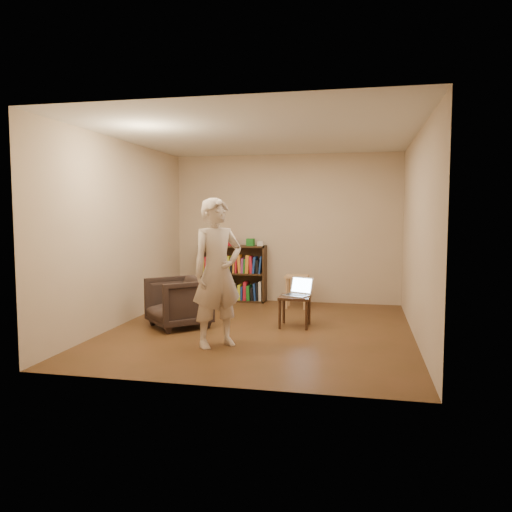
% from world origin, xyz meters
% --- Properties ---
extents(floor, '(4.50, 4.50, 0.00)m').
position_xyz_m(floor, '(0.00, 0.00, 0.00)').
color(floor, '#473017').
rests_on(floor, ground).
extents(ceiling, '(4.50, 4.50, 0.00)m').
position_xyz_m(ceiling, '(0.00, 0.00, 2.60)').
color(ceiling, silver).
rests_on(ceiling, wall_back).
extents(wall_back, '(4.00, 0.00, 4.00)m').
position_xyz_m(wall_back, '(0.00, 2.25, 1.30)').
color(wall_back, beige).
rests_on(wall_back, floor).
extents(wall_left, '(0.00, 4.50, 4.50)m').
position_xyz_m(wall_left, '(-2.00, 0.00, 1.30)').
color(wall_left, beige).
rests_on(wall_left, floor).
extents(wall_right, '(0.00, 4.50, 4.50)m').
position_xyz_m(wall_right, '(2.00, 0.00, 1.30)').
color(wall_right, beige).
rests_on(wall_right, floor).
extents(bookshelf, '(1.20, 0.30, 1.00)m').
position_xyz_m(bookshelf, '(-0.93, 2.09, 0.44)').
color(bookshelf, black).
rests_on(bookshelf, floor).
extents(box_yellow, '(0.24, 0.17, 0.19)m').
position_xyz_m(box_yellow, '(-1.24, 2.09, 1.10)').
color(box_yellow, '#D0DD27').
rests_on(box_yellow, bookshelf).
extents(red_cloth, '(0.37, 0.30, 0.11)m').
position_xyz_m(red_cloth, '(-1.03, 2.05, 1.06)').
color(red_cloth, maroon).
rests_on(red_cloth, bookshelf).
extents(box_green, '(0.13, 0.13, 0.13)m').
position_xyz_m(box_green, '(-0.60, 2.06, 1.06)').
color(box_green, '#1D6E22').
rests_on(box_green, bookshelf).
extents(box_white, '(0.11, 0.11, 0.08)m').
position_xyz_m(box_white, '(-0.42, 2.07, 1.04)').
color(box_white, beige).
rests_on(box_white, bookshelf).
extents(stool, '(0.38, 0.38, 0.54)m').
position_xyz_m(stool, '(0.27, 1.69, 0.44)').
color(stool, '#A77A51').
rests_on(stool, floor).
extents(armchair, '(1.06, 1.06, 0.69)m').
position_xyz_m(armchair, '(-1.15, -0.06, 0.35)').
color(armchair, black).
rests_on(armchair, floor).
extents(side_table, '(0.42, 0.42, 0.43)m').
position_xyz_m(side_table, '(0.43, 0.29, 0.36)').
color(side_table, black).
rests_on(side_table, floor).
extents(laptop, '(0.44, 0.42, 0.25)m').
position_xyz_m(laptop, '(0.47, 0.35, 0.49)').
color(laptop, '#B2B1B6').
rests_on(laptop, side_table).
extents(person, '(0.75, 0.75, 1.76)m').
position_xyz_m(person, '(-0.34, -0.91, 0.88)').
color(person, beige).
rests_on(person, floor).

